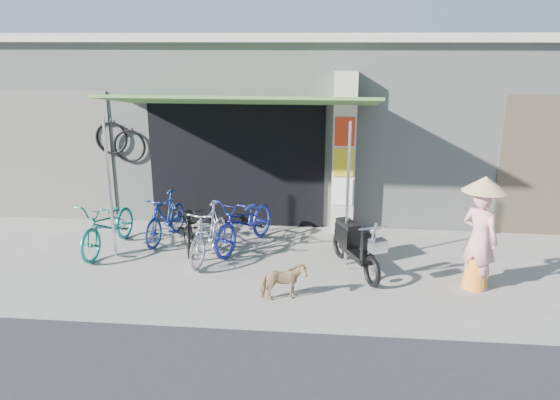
# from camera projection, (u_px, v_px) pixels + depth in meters

# --- Properties ---
(ground) EXTENTS (80.00, 80.00, 0.00)m
(ground) POSITION_uv_depth(u_px,v_px,m) (287.00, 282.00, 8.32)
(ground) COLOR gray
(ground) RESTS_ON ground
(bicycle_shop) EXTENTS (12.30, 5.30, 3.66)m
(bicycle_shop) POSITION_uv_depth(u_px,v_px,m) (306.00, 116.00, 12.66)
(bicycle_shop) COLOR #959992
(bicycle_shop) RESTS_ON ground
(shop_pillar) EXTENTS (0.42, 0.44, 3.00)m
(shop_pillar) POSITION_uv_depth(u_px,v_px,m) (344.00, 154.00, 10.15)
(shop_pillar) COLOR beige
(shop_pillar) RESTS_ON ground
(awning) EXTENTS (4.60, 1.88, 2.72)m
(awning) POSITION_uv_depth(u_px,v_px,m) (242.00, 103.00, 9.24)
(awning) COLOR #427133
(awning) RESTS_ON ground
(neighbour_left) EXTENTS (2.60, 0.06, 2.60)m
(neighbour_left) POSITION_uv_depth(u_px,v_px,m) (49.00, 156.00, 10.90)
(neighbour_left) COLOR #6B665B
(neighbour_left) RESTS_ON ground
(bike_teal) EXTENTS (0.81, 1.82, 0.92)m
(bike_teal) POSITION_uv_depth(u_px,v_px,m) (108.00, 225.00, 9.44)
(bike_teal) COLOR #1D8275
(bike_teal) RESTS_ON ground
(bike_blue) EXTENTS (0.69, 1.54, 0.90)m
(bike_blue) POSITION_uv_depth(u_px,v_px,m) (166.00, 217.00, 9.89)
(bike_blue) COLOR navy
(bike_blue) RESTS_ON ground
(bike_black) EXTENTS (0.93, 1.65, 0.82)m
(bike_black) POSITION_uv_depth(u_px,v_px,m) (189.00, 225.00, 9.58)
(bike_black) COLOR black
(bike_black) RESTS_ON ground
(bike_silver) EXTENTS (0.69, 1.62, 0.95)m
(bike_silver) POSITION_uv_depth(u_px,v_px,m) (209.00, 233.00, 9.04)
(bike_silver) COLOR silver
(bike_silver) RESTS_ON ground
(bike_navy) EXTENTS (1.29, 1.94, 0.97)m
(bike_navy) POSITION_uv_depth(u_px,v_px,m) (245.00, 222.00, 9.56)
(bike_navy) COLOR navy
(bike_navy) RESTS_ON ground
(street_dog) EXTENTS (0.71, 0.49, 0.55)m
(street_dog) POSITION_uv_depth(u_px,v_px,m) (283.00, 282.00, 7.68)
(street_dog) COLOR tan
(street_dog) RESTS_ON ground
(moped) EXTENTS (0.81, 1.56, 0.93)m
(moped) POSITION_uv_depth(u_px,v_px,m) (354.00, 245.00, 8.62)
(moped) COLOR black
(moped) RESTS_ON ground
(nun) EXTENTS (0.65, 0.65, 1.71)m
(nun) POSITION_uv_depth(u_px,v_px,m) (480.00, 234.00, 7.90)
(nun) COLOR pink
(nun) RESTS_ON ground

